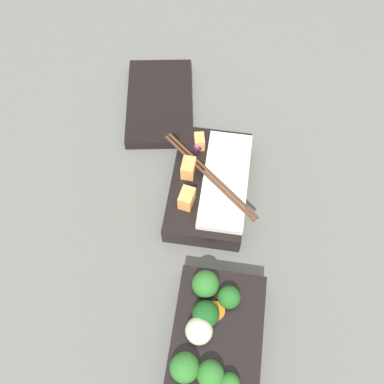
{
  "coord_description": "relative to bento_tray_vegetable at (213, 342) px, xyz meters",
  "views": [
    {
      "loc": [
        -0.25,
        -0.01,
        0.66
      ],
      "look_at": [
        0.1,
        0.04,
        0.04
      ],
      "focal_mm": 42.0,
      "sensor_mm": 36.0,
      "label": 1
    }
  ],
  "objects": [
    {
      "name": "bento_lid",
      "position": [
        0.42,
        0.15,
        -0.02
      ],
      "size": [
        0.22,
        0.15,
        0.02
      ],
      "primitive_type": "cube",
      "rotation": [
        0.0,
        0.0,
        0.17
      ],
      "color": "black",
      "rests_on": "ground_plane"
    },
    {
      "name": "ground_plane",
      "position": [
        0.12,
        0.02,
        -0.03
      ],
      "size": [
        3.0,
        3.0,
        0.0
      ],
      "primitive_type": "plane",
      "color": "slate"
    },
    {
      "name": "bento_tray_rice",
      "position": [
        0.25,
        0.03,
        -0.0
      ],
      "size": [
        0.2,
        0.17,
        0.07
      ],
      "color": "black",
      "rests_on": "ground_plane"
    },
    {
      "name": "bento_tray_vegetable",
      "position": [
        0.0,
        0.0,
        0.0
      ],
      "size": [
        0.2,
        0.12,
        0.07
      ],
      "color": "black",
      "rests_on": "ground_plane"
    }
  ]
}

